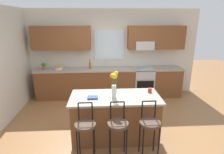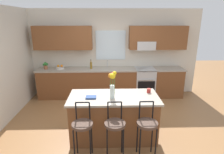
% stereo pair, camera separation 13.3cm
% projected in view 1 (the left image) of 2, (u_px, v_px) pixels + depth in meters
% --- Properties ---
extents(ground_plane, '(14.00, 14.00, 0.00)m').
position_uv_depth(ground_plane, '(113.00, 124.00, 4.40)').
color(ground_plane, olive).
extents(back_wall_assembly, '(5.60, 0.50, 2.70)m').
position_uv_depth(back_wall_assembly, '(110.00, 48.00, 5.85)').
color(back_wall_assembly, beige).
rests_on(back_wall_assembly, ground).
extents(counter_run, '(4.56, 0.64, 0.92)m').
position_uv_depth(counter_run, '(110.00, 82.00, 5.88)').
color(counter_run, brown).
rests_on(counter_run, ground).
extents(sink_faucet, '(0.02, 0.13, 0.23)m').
position_uv_depth(sink_faucet, '(106.00, 63.00, 5.84)').
color(sink_faucet, '#B7BABC').
rests_on(sink_faucet, counter_run).
extents(oven_range, '(0.60, 0.64, 0.92)m').
position_uv_depth(oven_range, '(143.00, 82.00, 5.92)').
color(oven_range, '#B7BABC').
rests_on(oven_range, ground).
extents(kitchen_island, '(1.78, 0.83, 0.92)m').
position_uv_depth(kitchen_island, '(115.00, 117.00, 3.80)').
color(kitchen_island, brown).
rests_on(kitchen_island, ground).
extents(bar_stool_near, '(0.36, 0.36, 1.04)m').
position_uv_depth(bar_stool_near, '(85.00, 127.00, 3.12)').
color(bar_stool_near, black).
rests_on(bar_stool_near, ground).
extents(bar_stool_middle, '(0.36, 0.36, 1.04)m').
position_uv_depth(bar_stool_middle, '(118.00, 126.00, 3.15)').
color(bar_stool_middle, black).
rests_on(bar_stool_middle, ground).
extents(bar_stool_far, '(0.36, 0.36, 1.04)m').
position_uv_depth(bar_stool_far, '(150.00, 125.00, 3.18)').
color(bar_stool_far, black).
rests_on(bar_stool_far, ground).
extents(flower_vase, '(0.16, 0.17, 0.54)m').
position_uv_depth(flower_vase, '(114.00, 82.00, 3.49)').
color(flower_vase, silver).
rests_on(flower_vase, kitchen_island).
extents(mug_ceramic, '(0.08, 0.08, 0.09)m').
position_uv_depth(mug_ceramic, '(150.00, 90.00, 3.86)').
color(mug_ceramic, '#A52D28').
rests_on(mug_ceramic, kitchen_island).
extents(cookbook, '(0.20, 0.15, 0.03)m').
position_uv_depth(cookbook, '(93.00, 98.00, 3.57)').
color(cookbook, navy).
rests_on(cookbook, kitchen_island).
extents(fruit_bowl_oranges, '(0.24, 0.24, 0.13)m').
position_uv_depth(fruit_bowl_oranges, '(59.00, 68.00, 5.65)').
color(fruit_bowl_oranges, silver).
rests_on(fruit_bowl_oranges, counter_run).
extents(bottle_olive_oil, '(0.06, 0.06, 0.29)m').
position_uv_depth(bottle_olive_oil, '(90.00, 65.00, 5.68)').
color(bottle_olive_oil, olive).
rests_on(bottle_olive_oil, counter_run).
extents(potted_plant_small, '(0.17, 0.11, 0.22)m').
position_uv_depth(potted_plant_small, '(44.00, 66.00, 5.60)').
color(potted_plant_small, '#9E5B3D').
rests_on(potted_plant_small, counter_run).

